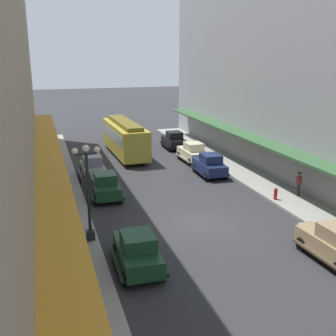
{
  "coord_description": "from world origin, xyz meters",
  "views": [
    {
      "loc": [
        -8.47,
        -21.06,
        9.72
      ],
      "look_at": [
        0.0,
        6.0,
        1.8
      ],
      "focal_mm": 43.99,
      "sensor_mm": 36.0,
      "label": 1
    }
  ],
  "objects_px": {
    "parked_car_3": "(335,242)",
    "parked_car_5": "(174,140)",
    "parked_car_6": "(193,152)",
    "fire_hydrant": "(276,194)",
    "parked_car_1": "(137,250)",
    "pedestrian_2": "(299,184)",
    "parked_car_4": "(105,185)",
    "lamp_post_with_clock": "(88,189)",
    "streetcar": "(125,137)",
    "pedestrian_0": "(57,251)",
    "parked_car_0": "(210,164)",
    "parked_car_2": "(93,167)",
    "pedestrian_1": "(63,218)"
  },
  "relations": [
    {
      "from": "parked_car_3",
      "to": "fire_hydrant",
      "type": "height_order",
      "value": "parked_car_3"
    },
    {
      "from": "parked_car_4",
      "to": "parked_car_1",
      "type": "bearing_deg",
      "value": -90.76
    },
    {
      "from": "lamp_post_with_clock",
      "to": "fire_hydrant",
      "type": "relative_size",
      "value": 6.29
    },
    {
      "from": "parked_car_6",
      "to": "fire_hydrant",
      "type": "bearing_deg",
      "value": -82.27
    },
    {
      "from": "parked_car_5",
      "to": "pedestrian_1",
      "type": "bearing_deg",
      "value": -123.79
    },
    {
      "from": "pedestrian_0",
      "to": "parked_car_2",
      "type": "bearing_deg",
      "value": 76.31
    },
    {
      "from": "parked_car_3",
      "to": "parked_car_5",
      "type": "relative_size",
      "value": 1.0
    },
    {
      "from": "parked_car_4",
      "to": "pedestrian_2",
      "type": "distance_m",
      "value": 13.4
    },
    {
      "from": "parked_car_2",
      "to": "fire_hydrant",
      "type": "bearing_deg",
      "value": -39.17
    },
    {
      "from": "parked_car_6",
      "to": "parked_car_1",
      "type": "bearing_deg",
      "value": -118.05
    },
    {
      "from": "parked_car_5",
      "to": "pedestrian_1",
      "type": "xyz_separation_m",
      "value": [
        -12.49,
        -18.66,
        0.07
      ]
    },
    {
      "from": "parked_car_3",
      "to": "pedestrian_1",
      "type": "bearing_deg",
      "value": 151.01
    },
    {
      "from": "parked_car_6",
      "to": "lamp_post_with_clock",
      "type": "distance_m",
      "value": 18.18
    },
    {
      "from": "fire_hydrant",
      "to": "parked_car_1",
      "type": "bearing_deg",
      "value": -151.32
    },
    {
      "from": "parked_car_4",
      "to": "pedestrian_0",
      "type": "height_order",
      "value": "parked_car_4"
    },
    {
      "from": "parked_car_0",
      "to": "parked_car_4",
      "type": "xyz_separation_m",
      "value": [
        -9.04,
        -2.88,
        0.0
      ]
    },
    {
      "from": "parked_car_3",
      "to": "pedestrian_0",
      "type": "xyz_separation_m",
      "value": [
        -12.85,
        2.87,
        0.07
      ]
    },
    {
      "from": "lamp_post_with_clock",
      "to": "pedestrian_0",
      "type": "relative_size",
      "value": 3.09
    },
    {
      "from": "parked_car_5",
      "to": "fire_hydrant",
      "type": "distance_m",
      "value": 17.49
    },
    {
      "from": "parked_car_2",
      "to": "parked_car_1",
      "type": "bearing_deg",
      "value": -89.62
    },
    {
      "from": "parked_car_0",
      "to": "pedestrian_0",
      "type": "height_order",
      "value": "parked_car_0"
    },
    {
      "from": "parked_car_3",
      "to": "pedestrian_2",
      "type": "distance_m",
      "value": 9.04
    },
    {
      "from": "parked_car_5",
      "to": "pedestrian_0",
      "type": "distance_m",
      "value": 26.09
    },
    {
      "from": "parked_car_0",
      "to": "pedestrian_0",
      "type": "bearing_deg",
      "value": -136.11
    },
    {
      "from": "parked_car_0",
      "to": "parked_car_3",
      "type": "bearing_deg",
      "value": -89.61
    },
    {
      "from": "pedestrian_0",
      "to": "pedestrian_1",
      "type": "distance_m",
      "value": 3.98
    },
    {
      "from": "parked_car_0",
      "to": "pedestrian_2",
      "type": "relative_size",
      "value": 2.57
    },
    {
      "from": "parked_car_0",
      "to": "parked_car_2",
      "type": "xyz_separation_m",
      "value": [
        -9.27,
        1.98,
        0.0
      ]
    },
    {
      "from": "parked_car_2",
      "to": "pedestrian_2",
      "type": "height_order",
      "value": "parked_car_2"
    },
    {
      "from": "parked_car_4",
      "to": "fire_hydrant",
      "type": "relative_size",
      "value": 5.25
    },
    {
      "from": "parked_car_5",
      "to": "pedestrian_1",
      "type": "height_order",
      "value": "parked_car_5"
    },
    {
      "from": "streetcar",
      "to": "pedestrian_0",
      "type": "xyz_separation_m",
      "value": [
        -7.49,
        -20.96,
        -0.89
      ]
    },
    {
      "from": "parked_car_1",
      "to": "streetcar",
      "type": "distance_m",
      "value": 22.17
    },
    {
      "from": "parked_car_4",
      "to": "parked_car_6",
      "type": "distance_m",
      "value": 11.92
    },
    {
      "from": "parked_car_4",
      "to": "fire_hydrant",
      "type": "xyz_separation_m",
      "value": [
        10.87,
        -4.2,
        -0.38
      ]
    },
    {
      "from": "parked_car_3",
      "to": "parked_car_6",
      "type": "relative_size",
      "value": 1.0
    },
    {
      "from": "parked_car_0",
      "to": "pedestrian_2",
      "type": "height_order",
      "value": "parked_car_0"
    },
    {
      "from": "parked_car_2",
      "to": "parked_car_3",
      "type": "bearing_deg",
      "value": -61.27
    },
    {
      "from": "parked_car_2",
      "to": "parked_car_3",
      "type": "height_order",
      "value": "same"
    },
    {
      "from": "parked_car_6",
      "to": "fire_hydrant",
      "type": "relative_size",
      "value": 5.24
    },
    {
      "from": "parked_car_1",
      "to": "parked_car_4",
      "type": "relative_size",
      "value": 1.0
    },
    {
      "from": "parked_car_1",
      "to": "pedestrian_2",
      "type": "distance_m",
      "value": 14.35
    },
    {
      "from": "parked_car_0",
      "to": "parked_car_4",
      "type": "height_order",
      "value": "same"
    },
    {
      "from": "parked_car_3",
      "to": "pedestrian_2",
      "type": "bearing_deg",
      "value": 66.21
    },
    {
      "from": "parked_car_0",
      "to": "parked_car_5",
      "type": "relative_size",
      "value": 1.0
    },
    {
      "from": "fire_hydrant",
      "to": "parked_car_0",
      "type": "bearing_deg",
      "value": 104.53
    },
    {
      "from": "parked_car_1",
      "to": "pedestrian_2",
      "type": "height_order",
      "value": "parked_car_1"
    },
    {
      "from": "parked_car_1",
      "to": "parked_car_6",
      "type": "height_order",
      "value": "same"
    },
    {
      "from": "pedestrian_0",
      "to": "pedestrian_2",
      "type": "height_order",
      "value": "same"
    },
    {
      "from": "parked_car_5",
      "to": "lamp_post_with_clock",
      "type": "distance_m",
      "value": 22.98
    }
  ]
}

